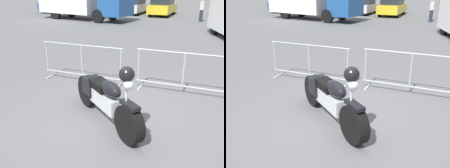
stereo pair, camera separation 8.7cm
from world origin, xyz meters
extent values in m
plane|color=#5B5B5E|center=(0.00, 0.00, 0.00)|extent=(120.00, 120.00, 0.00)
cylinder|color=black|center=(0.51, -0.78, 0.35)|extent=(0.65, 0.62, 0.70)
cylinder|color=black|center=(-0.74, 0.36, 0.35)|extent=(0.65, 0.62, 0.70)
cube|color=silver|center=(-0.12, -0.21, 0.46)|extent=(0.86, 0.81, 0.31)
ellipsoid|color=black|center=(0.03, -0.34, 0.77)|extent=(0.65, 0.62, 0.28)
cube|color=black|center=(-0.26, -0.08, 0.72)|extent=(0.63, 0.61, 0.13)
cube|color=black|center=(-0.54, 0.17, 0.57)|extent=(0.53, 0.52, 0.35)
cube|color=black|center=(0.51, -0.78, 0.72)|extent=(0.43, 0.41, 0.07)
cylinder|color=silver|center=(0.43, -0.71, 0.87)|extent=(0.06, 0.06, 0.49)
sphere|color=silver|center=(0.47, -0.74, 1.06)|extent=(0.18, 0.18, 0.18)
sphere|color=black|center=(0.43, -0.71, 1.23)|extent=(0.26, 0.26, 0.26)
cylinder|color=#9EA0A5|center=(-1.49, 1.68, 1.05)|extent=(2.40, 0.19, 0.04)
cylinder|color=#9EA0A5|center=(-1.49, 1.68, 0.20)|extent=(2.40, 0.19, 0.04)
cylinder|color=#9EA0A5|center=(-2.64, 1.75, 0.62)|extent=(0.05, 0.05, 0.85)
cylinder|color=#9EA0A5|center=(-1.49, 1.68, 0.62)|extent=(0.05, 0.05, 0.85)
cylinder|color=#9EA0A5|center=(-0.34, 1.60, 0.62)|extent=(0.05, 0.05, 0.85)
cube|color=#9EA0A5|center=(-2.57, 1.75, 0.01)|extent=(0.09, 0.44, 0.03)
cube|color=#9EA0A5|center=(-0.41, 1.61, 0.01)|extent=(0.09, 0.44, 0.03)
cylinder|color=#9EA0A5|center=(1.25, 1.68, 1.05)|extent=(2.40, 0.19, 0.04)
cylinder|color=#9EA0A5|center=(1.25, 1.68, 0.20)|extent=(2.40, 0.19, 0.04)
cylinder|color=#9EA0A5|center=(0.11, 1.75, 0.62)|extent=(0.05, 0.05, 0.85)
cylinder|color=#9EA0A5|center=(1.25, 1.68, 0.62)|extent=(0.05, 0.05, 0.85)
cube|color=#9EA0A5|center=(0.18, 1.75, 0.01)|extent=(0.09, 0.44, 0.03)
cube|color=#1E4C8C|center=(-4.18, 13.54, 1.43)|extent=(2.29, 2.57, 1.90)
cylinder|color=black|center=(-4.83, 14.71, 0.48)|extent=(1.00, 0.51, 0.96)
cylinder|color=black|center=(-5.32, 12.84, 0.48)|extent=(1.00, 0.51, 0.96)
cylinder|color=black|center=(-8.92, 15.77, 0.48)|extent=(1.00, 0.51, 0.96)
cylinder|color=black|center=(-9.41, 13.90, 0.48)|extent=(1.00, 0.51, 0.96)
cylinder|color=black|center=(2.44, 10.59, 0.36)|extent=(0.42, 0.76, 0.72)
cube|color=#284799|center=(-12.18, 19.29, 0.63)|extent=(2.19, 4.57, 0.72)
cylinder|color=black|center=(-12.81, 20.77, 0.33)|extent=(0.28, 0.68, 0.66)
cylinder|color=black|center=(-11.30, 20.64, 0.33)|extent=(0.28, 0.68, 0.66)
cylinder|color=black|center=(-13.06, 17.95, 0.33)|extent=(0.28, 0.68, 0.66)
cylinder|color=black|center=(-11.55, 17.81, 0.33)|extent=(0.28, 0.68, 0.66)
cube|color=#B21E19|center=(-9.53, 19.28, 0.62)|extent=(2.18, 4.55, 0.72)
cube|color=#1E232B|center=(-9.54, 19.12, 1.24)|extent=(1.84, 2.39, 0.51)
cylinder|color=black|center=(-10.15, 20.75, 0.33)|extent=(0.28, 0.67, 0.66)
cylinder|color=black|center=(-8.65, 20.61, 0.33)|extent=(0.28, 0.67, 0.66)
cylinder|color=black|center=(-10.40, 17.94, 0.33)|extent=(0.28, 0.67, 0.66)
cylinder|color=black|center=(-8.90, 17.81, 0.33)|extent=(0.28, 0.67, 0.66)
cube|color=tan|center=(-6.87, 19.49, 0.62)|extent=(2.15, 4.49, 0.71)
cube|color=#1E232B|center=(-6.88, 19.34, 1.22)|extent=(1.82, 2.36, 0.51)
cylinder|color=black|center=(-7.48, 20.95, 0.32)|extent=(0.28, 0.66, 0.65)
cylinder|color=black|center=(-6.00, 20.81, 0.32)|extent=(0.28, 0.66, 0.65)
cylinder|color=black|center=(-7.73, 18.17, 0.32)|extent=(0.28, 0.66, 0.65)
cylinder|color=black|center=(-6.25, 18.04, 0.32)|extent=(0.28, 0.66, 0.65)
cube|color=white|center=(-4.21, 19.70, 0.57)|extent=(2.00, 4.18, 0.66)
cube|color=#1E232B|center=(-4.22, 19.56, 1.14)|extent=(1.69, 2.20, 0.47)
cylinder|color=black|center=(-4.78, 21.05, 0.30)|extent=(0.26, 0.62, 0.60)
cylinder|color=black|center=(-3.41, 20.93, 0.30)|extent=(0.26, 0.62, 0.60)
cylinder|color=black|center=(-5.01, 18.47, 0.30)|extent=(0.26, 0.62, 0.60)
cylinder|color=black|center=(-3.64, 18.35, 0.30)|extent=(0.26, 0.62, 0.60)
cube|color=yellow|center=(-1.55, 19.16, 0.62)|extent=(2.17, 4.52, 0.71)
cube|color=#1E232B|center=(-1.57, 19.01, 1.23)|extent=(1.83, 2.38, 0.51)
cylinder|color=black|center=(-2.17, 20.62, 0.33)|extent=(0.28, 0.67, 0.65)
cylinder|color=black|center=(-0.68, 20.49, 0.33)|extent=(0.28, 0.67, 0.65)
cylinder|color=black|center=(-2.42, 17.83, 0.33)|extent=(0.28, 0.67, 0.65)
cylinder|color=black|center=(-0.93, 17.70, 0.33)|extent=(0.28, 0.67, 0.65)
cylinder|color=#262838|center=(1.73, 15.87, 0.42)|extent=(0.31, 0.31, 0.85)
cylinder|color=beige|center=(1.73, 15.87, 1.16)|extent=(0.44, 0.44, 0.62)
sphere|color=tan|center=(1.73, 15.87, 1.58)|extent=(0.22, 0.22, 0.22)
camera|label=1|loc=(1.39, -4.40, 2.57)|focal=40.00mm
camera|label=2|loc=(1.47, -4.37, 2.57)|focal=40.00mm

